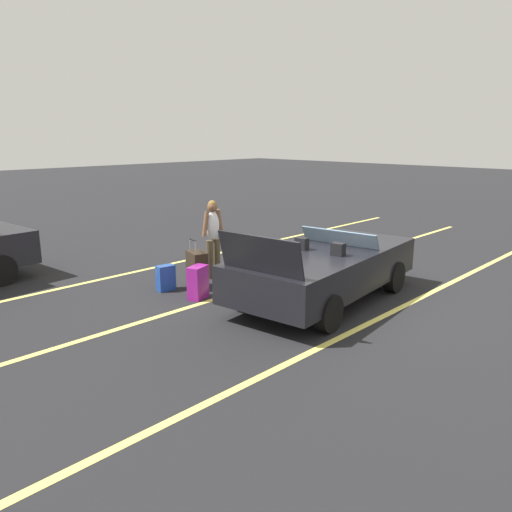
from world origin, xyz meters
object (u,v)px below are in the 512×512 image
object	(u,v)px
convertible_car	(330,267)
traveler_person	(213,235)
suitcase_small_carryon	(166,278)
suitcase_medium_bright	(198,282)
suitcase_large_black	(197,270)

from	to	relation	value
convertible_car	traveler_person	world-z (taller)	traveler_person
suitcase_small_carryon	traveler_person	world-z (taller)	traveler_person
suitcase_medium_bright	suitcase_small_carryon	distance (m)	0.86
suitcase_large_black	suitcase_small_carryon	size ratio (longest dim) A/B	2.00
convertible_car	suitcase_large_black	xyz separation A→B (m)	(-1.34, 2.22, -0.22)
convertible_car	suitcase_medium_bright	world-z (taller)	convertible_car
convertible_car	suitcase_small_carryon	xyz separation A→B (m)	(-1.86, 2.55, -0.34)
suitcase_large_black	suitcase_medium_bright	distance (m)	0.66
suitcase_medium_bright	traveler_person	size ratio (longest dim) A/B	0.38
convertible_car	suitcase_medium_bright	distance (m)	2.46
convertible_car	suitcase_large_black	world-z (taller)	convertible_car
convertible_car	suitcase_large_black	size ratio (longest dim) A/B	4.30
convertible_car	suitcase_small_carryon	size ratio (longest dim) A/B	8.61
suitcase_medium_bright	suitcase_small_carryon	bearing A→B (deg)	-10.32
suitcase_large_black	traveler_person	bearing A→B (deg)	41.64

